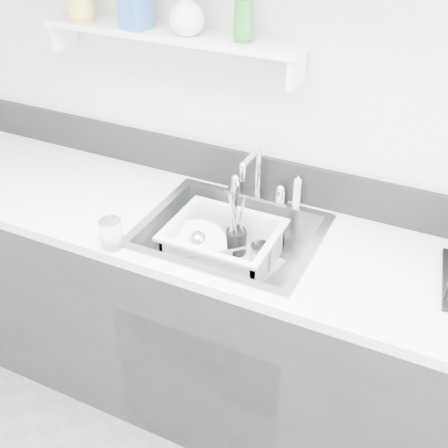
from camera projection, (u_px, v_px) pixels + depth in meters
The scene contains 16 objects.
room_shell at pixel (40, 110), 0.99m from camera, with size 3.50×3.00×2.60m.
counter_run at pixel (229, 324), 2.28m from camera, with size 3.20×0.62×0.92m.
backsplash at pixel (262, 175), 2.20m from camera, with size 3.20×0.02×0.16m, color black.
sink at pixel (230, 251), 2.07m from camera, with size 0.64×0.52×0.20m, color silver, non-canonical shape.
faucet at pixel (257, 186), 2.17m from camera, with size 0.26×0.18×0.23m.
side_sprayer at pixel (297, 191), 2.12m from camera, with size 0.03×0.03×0.14m, color white.
wall_shelf at pixel (169, 36), 1.99m from camera, with size 1.00×0.16×0.12m.
wash_tub at pixel (223, 246), 2.10m from camera, with size 0.40×0.33×0.16m, color white, non-canonical shape.
plate_stack at pixel (199, 253), 2.12m from camera, with size 0.28×0.27×0.11m.
utensil_cup at pixel (236, 239), 2.14m from camera, with size 0.08×0.08×0.27m.
ladle at pixel (208, 254), 2.09m from camera, with size 0.29×0.11×0.08m, color silver, non-canonical shape.
tumbler_in_tub at pixel (261, 258), 2.05m from camera, with size 0.08×0.08×0.11m, color white.
tumbler_counter at pixel (111, 234), 1.92m from camera, with size 0.08×0.08×0.11m, color white.
bowl_small at pixel (239, 279), 2.01m from camera, with size 0.10×0.10×0.03m, color white.
soap_bottle_c at pixel (187, 11), 1.89m from camera, with size 0.12×0.12×0.16m, color silver.
soap_bottle_d at pixel (244, 12), 1.82m from camera, with size 0.07×0.07×0.19m, color #208029.
Camera 1 is at (0.70, -0.32, 2.07)m, focal length 45.00 mm.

